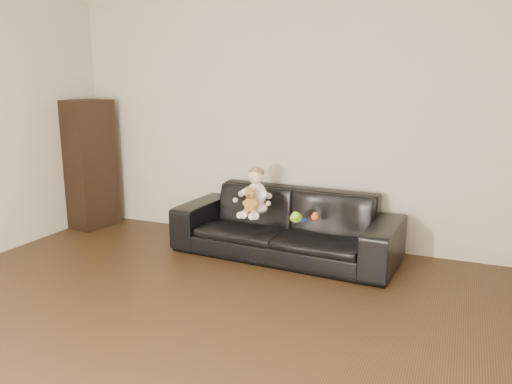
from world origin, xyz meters
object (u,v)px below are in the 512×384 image
at_px(baby, 255,194).
at_px(toy_blue_disc, 302,220).
at_px(cabinet, 90,164).
at_px(sofa, 285,224).
at_px(toy_green, 296,218).
at_px(teddy_bear, 251,200).
at_px(toy_rattle, 315,217).

height_order(baby, toy_blue_disc, baby).
bearing_deg(baby, cabinet, 155.65).
bearing_deg(toy_blue_disc, cabinet, 174.48).
height_order(sofa, toy_blue_disc, sofa).
height_order(sofa, toy_green, sofa).
xyz_separation_m(baby, teddy_bear, (0.01, -0.14, -0.03)).
distance_m(cabinet, baby, 2.19).
relative_size(cabinet, toy_green, 10.96).
distance_m(baby, toy_blue_disc, 0.52).
bearing_deg(sofa, cabinet, -178.50).
relative_size(teddy_bear, toy_rattle, 3.43).
distance_m(baby, teddy_bear, 0.14).
relative_size(sofa, cabinet, 1.47).
relative_size(toy_green, toy_blue_disc, 1.37).
relative_size(cabinet, toy_blue_disc, 15.05).
xyz_separation_m(sofa, teddy_bear, (-0.26, -0.26, 0.27)).
relative_size(teddy_bear, toy_green, 1.82).
bearing_deg(teddy_bear, toy_green, -22.53).
bearing_deg(cabinet, toy_rattle, 5.29).
bearing_deg(cabinet, toy_green, 2.39).
height_order(baby, teddy_bear, baby).
relative_size(cabinet, toy_rattle, 20.66).
height_order(cabinet, toy_rattle, cabinet).
xyz_separation_m(teddy_bear, toy_rattle, (0.59, 0.14, -0.13)).
xyz_separation_m(toy_green, toy_rattle, (0.14, 0.12, -0.01)).
xyz_separation_m(baby, toy_blue_disc, (0.48, -0.04, -0.20)).
height_order(sofa, teddy_bear, teddy_bear).
distance_m(toy_green, toy_blue_disc, 0.10).
bearing_deg(teddy_bear, cabinet, 146.32).
distance_m(sofa, toy_rattle, 0.38).
distance_m(cabinet, toy_rattle, 2.80).
bearing_deg(teddy_bear, baby, 69.68).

